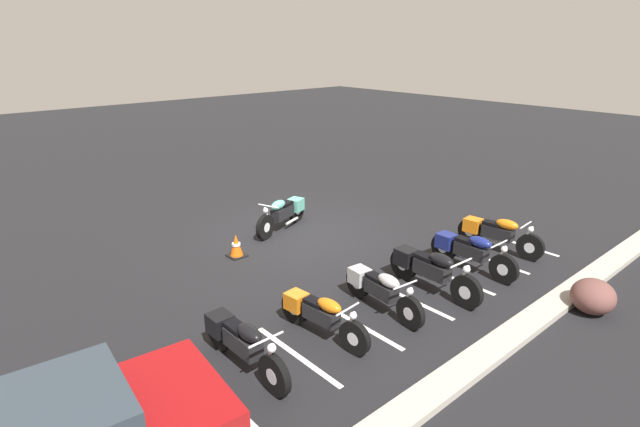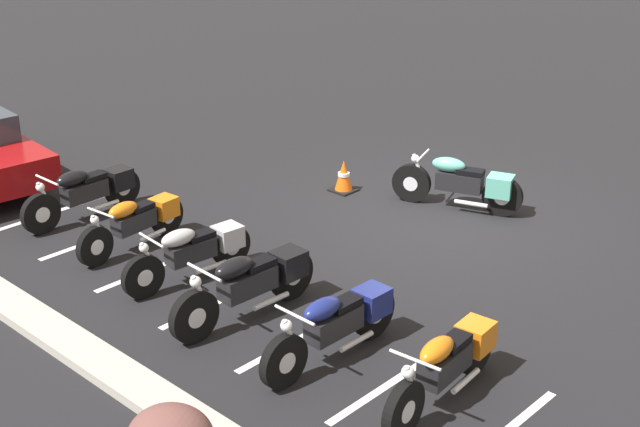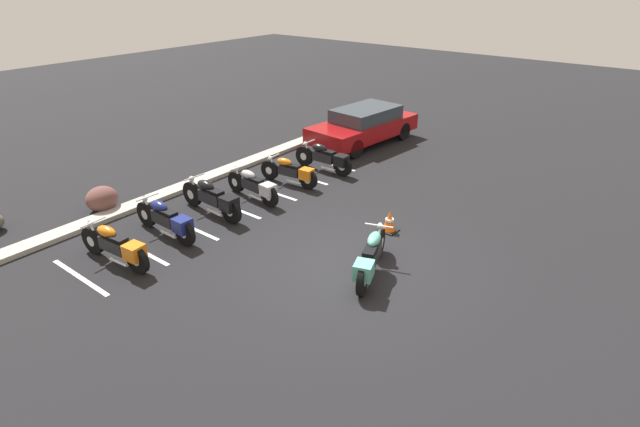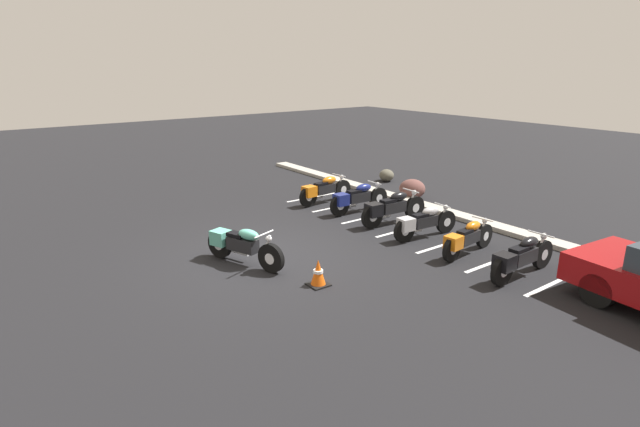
{
  "view_description": "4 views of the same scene",
  "coord_description": "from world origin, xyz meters",
  "px_view_note": "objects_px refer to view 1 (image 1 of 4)",
  "views": [
    {
      "loc": [
        7.56,
        9.51,
        4.84
      ],
      "look_at": [
        0.21,
        1.15,
        0.92
      ],
      "focal_mm": 28.0,
      "sensor_mm": 36.0,
      "label": 1
    },
    {
      "loc": [
        -7.48,
        10.79,
        5.63
      ],
      "look_at": [
        0.87,
        1.91,
        0.43
      ],
      "focal_mm": 50.0,
      "sensor_mm": 36.0,
      "label": 2
    },
    {
      "loc": [
        -7.46,
        -5.09,
        5.72
      ],
      "look_at": [
        0.44,
        1.11,
        0.77
      ],
      "focal_mm": 28.0,
      "sensor_mm": 36.0,
      "label": 3
    },
    {
      "loc": [
        9.41,
        -5.29,
        4.32
      ],
      "look_at": [
        0.01,
        1.65,
        0.78
      ],
      "focal_mm": 28.0,
      "sensor_mm": 36.0,
      "label": 4
    }
  ],
  "objects_px": {
    "parked_bike_0": "(495,233)",
    "parked_bike_3": "(379,289)",
    "parked_bike_2": "(429,269)",
    "parked_bike_4": "(319,314)",
    "landscape_rock_0": "(593,296)",
    "parked_bike_5": "(241,342)",
    "traffic_cone": "(236,246)",
    "parked_bike_1": "(469,251)",
    "motorcycle_teal_featured": "(284,212)"
  },
  "relations": [
    {
      "from": "parked_bike_3",
      "to": "landscape_rock_0",
      "type": "bearing_deg",
      "value": 52.53
    },
    {
      "from": "traffic_cone",
      "to": "parked_bike_3",
      "type": "bearing_deg",
      "value": 100.47
    },
    {
      "from": "parked_bike_0",
      "to": "landscape_rock_0",
      "type": "xyz_separation_m",
      "value": [
        1.25,
        2.74,
        -0.12
      ]
    },
    {
      "from": "parked_bike_5",
      "to": "traffic_cone",
      "type": "xyz_separation_m",
      "value": [
        -2.19,
        -3.61,
        -0.19
      ]
    },
    {
      "from": "parked_bike_2",
      "to": "parked_bike_3",
      "type": "bearing_deg",
      "value": -94.19
    },
    {
      "from": "parked_bike_0",
      "to": "traffic_cone",
      "type": "distance_m",
      "value": 6.17
    },
    {
      "from": "parked_bike_0",
      "to": "traffic_cone",
      "type": "height_order",
      "value": "parked_bike_0"
    },
    {
      "from": "parked_bike_0",
      "to": "parked_bike_3",
      "type": "distance_m",
      "value": 4.17
    },
    {
      "from": "motorcycle_teal_featured",
      "to": "parked_bike_0",
      "type": "relative_size",
      "value": 0.98
    },
    {
      "from": "parked_bike_2",
      "to": "parked_bike_4",
      "type": "xyz_separation_m",
      "value": [
        2.74,
        -0.24,
        -0.06
      ]
    },
    {
      "from": "parked_bike_1",
      "to": "parked_bike_5",
      "type": "relative_size",
      "value": 1.01
    },
    {
      "from": "parked_bike_4",
      "to": "parked_bike_0",
      "type": "bearing_deg",
      "value": 84.02
    },
    {
      "from": "parked_bike_1",
      "to": "parked_bike_4",
      "type": "xyz_separation_m",
      "value": [
        4.17,
        -0.21,
        -0.04
      ]
    },
    {
      "from": "motorcycle_teal_featured",
      "to": "parked_bike_1",
      "type": "distance_m",
      "value": 4.92
    },
    {
      "from": "parked_bike_2",
      "to": "parked_bike_5",
      "type": "relative_size",
      "value": 1.05
    },
    {
      "from": "parked_bike_0",
      "to": "parked_bike_4",
      "type": "xyz_separation_m",
      "value": [
        5.59,
        -0.03,
        -0.03
      ]
    },
    {
      "from": "traffic_cone",
      "to": "parked_bike_1",
      "type": "bearing_deg",
      "value": 131.06
    },
    {
      "from": "parked_bike_4",
      "to": "parked_bike_5",
      "type": "relative_size",
      "value": 0.92
    },
    {
      "from": "parked_bike_1",
      "to": "traffic_cone",
      "type": "distance_m",
      "value": 5.26
    },
    {
      "from": "parked_bike_3",
      "to": "landscape_rock_0",
      "type": "height_order",
      "value": "parked_bike_3"
    },
    {
      "from": "parked_bike_1",
      "to": "parked_bike_5",
      "type": "height_order",
      "value": "parked_bike_1"
    },
    {
      "from": "motorcycle_teal_featured",
      "to": "parked_bike_2",
      "type": "height_order",
      "value": "parked_bike_2"
    },
    {
      "from": "motorcycle_teal_featured",
      "to": "parked_bike_0",
      "type": "distance_m",
      "value": 5.36
    },
    {
      "from": "parked_bike_2",
      "to": "parked_bike_5",
      "type": "bearing_deg",
      "value": -92.55
    },
    {
      "from": "parked_bike_4",
      "to": "parked_bike_5",
      "type": "distance_m",
      "value": 1.48
    },
    {
      "from": "motorcycle_teal_featured",
      "to": "traffic_cone",
      "type": "relative_size",
      "value": 3.77
    },
    {
      "from": "motorcycle_teal_featured",
      "to": "parked_bike_4",
      "type": "relative_size",
      "value": 1.06
    },
    {
      "from": "parked_bike_3",
      "to": "traffic_cone",
      "type": "height_order",
      "value": "parked_bike_3"
    },
    {
      "from": "motorcycle_teal_featured",
      "to": "traffic_cone",
      "type": "xyz_separation_m",
      "value": [
        1.95,
        0.71,
        -0.2
      ]
    },
    {
      "from": "parked_bike_5",
      "to": "parked_bike_0",
      "type": "bearing_deg",
      "value": 88.01
    },
    {
      "from": "motorcycle_teal_featured",
      "to": "parked_bike_3",
      "type": "bearing_deg",
      "value": 55.13
    },
    {
      "from": "parked_bike_3",
      "to": "landscape_rock_0",
      "type": "xyz_separation_m",
      "value": [
        -2.91,
        2.69,
        -0.1
      ]
    },
    {
      "from": "parked_bike_3",
      "to": "parked_bike_5",
      "type": "distance_m",
      "value": 2.91
    },
    {
      "from": "parked_bike_4",
      "to": "traffic_cone",
      "type": "bearing_deg",
      "value": 163.51
    },
    {
      "from": "parked_bike_2",
      "to": "parked_bike_5",
      "type": "xyz_separation_m",
      "value": [
        4.21,
        -0.38,
        -0.02
      ]
    },
    {
      "from": "parked_bike_5",
      "to": "landscape_rock_0",
      "type": "xyz_separation_m",
      "value": [
        -5.81,
        2.91,
        -0.13
      ]
    },
    {
      "from": "parked_bike_1",
      "to": "parked_bike_5",
      "type": "bearing_deg",
      "value": -92.66
    },
    {
      "from": "parked_bike_1",
      "to": "parked_bike_4",
      "type": "distance_m",
      "value": 4.18
    },
    {
      "from": "parked_bike_5",
      "to": "parked_bike_1",
      "type": "bearing_deg",
      "value": 85.8
    },
    {
      "from": "landscape_rock_0",
      "to": "parked_bike_0",
      "type": "bearing_deg",
      "value": -114.59
    },
    {
      "from": "landscape_rock_0",
      "to": "traffic_cone",
      "type": "distance_m",
      "value": 7.46
    },
    {
      "from": "parked_bike_1",
      "to": "landscape_rock_0",
      "type": "distance_m",
      "value": 2.57
    },
    {
      "from": "parked_bike_2",
      "to": "traffic_cone",
      "type": "relative_size",
      "value": 4.08
    },
    {
      "from": "parked_bike_4",
      "to": "landscape_rock_0",
      "type": "xyz_separation_m",
      "value": [
        -4.34,
        2.77,
        -0.09
      ]
    },
    {
      "from": "parked_bike_1",
      "to": "landscape_rock_0",
      "type": "bearing_deg",
      "value": 4.6
    },
    {
      "from": "parked_bike_2",
      "to": "landscape_rock_0",
      "type": "relative_size",
      "value": 2.62
    },
    {
      "from": "motorcycle_teal_featured",
      "to": "traffic_cone",
      "type": "distance_m",
      "value": 2.08
    },
    {
      "from": "parked_bike_2",
      "to": "parked_bike_4",
      "type": "relative_size",
      "value": 1.14
    },
    {
      "from": "parked_bike_0",
      "to": "traffic_cone",
      "type": "xyz_separation_m",
      "value": [
        4.87,
        -3.78,
        -0.19
      ]
    },
    {
      "from": "parked_bike_3",
      "to": "landscape_rock_0",
      "type": "relative_size",
      "value": 2.36
    }
  ]
}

